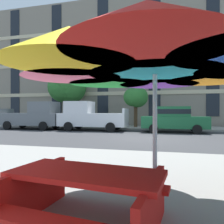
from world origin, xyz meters
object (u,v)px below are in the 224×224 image
Objects in this scene: street_tree_left at (68,85)px; pickup_white at (90,117)px; picnic_table at (86,195)px; street_tree_middle at (135,97)px; patio_umbrella at (155,59)px; sedan_green at (174,119)px; pickup_gray at (35,116)px.

pickup_white is at bearing -45.66° from street_tree_left.
street_tree_left is at bearing 115.93° from picnic_table.
patio_umbrella is at bearing -81.24° from street_tree_middle.
street_tree_left is at bearing 134.34° from pickup_white.
pickup_white is 1.45× the size of street_tree_middle.
sedan_green is at bearing -43.15° from street_tree_middle.
picnic_table is at bearing -70.58° from pickup_white.
street_tree_middle is (3.04, 2.83, 1.59)m from pickup_white.
patio_umbrella is at bearing 33.77° from picnic_table.
pickup_gray reaches higher than sedan_green.
street_tree_middle is at bearing -6.69° from street_tree_left.
patio_umbrella is 1.93× the size of picnic_table.
pickup_white reaches higher than picnic_table.
pickup_white is 1.16× the size of sedan_green.
street_tree_middle is 0.93× the size of patio_umbrella.
street_tree_middle reaches higher than picnic_table.
street_tree_left reaches higher than pickup_white.
sedan_green is at bearing -20.60° from street_tree_left.
pickup_white is at bearing 109.42° from picnic_table.
pickup_gray is 0.86× the size of street_tree_left.
pickup_white is at bearing 113.17° from patio_umbrella.
street_tree_left is 3.04× the size of picnic_table.
pickup_gray is 8.43m from street_tree_middle.
pickup_gray is 16.23m from picnic_table.
street_tree_left is (1.22, 3.60, 2.90)m from pickup_gray.
street_tree_left is at bearing 71.27° from pickup_gray.
sedan_green is at bearing 87.16° from patio_umbrella.
patio_umbrella reaches higher than sedan_green.
street_tree_left is 19.02m from picnic_table.
picnic_table is (8.18, -16.82, -3.44)m from street_tree_left.
street_tree_middle is at bearing 98.76° from patio_umbrella.
pickup_white is 5.81m from street_tree_left.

